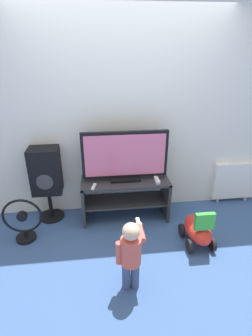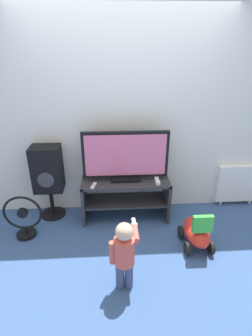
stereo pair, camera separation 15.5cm
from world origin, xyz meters
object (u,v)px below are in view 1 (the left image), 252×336
game_console (157,180)px  child (131,251)px  speaker_tower (46,173)px  radiator (234,181)px  floor_fan (23,222)px  remote_primary (94,187)px  television (125,157)px  ride_on_toy (198,230)px

game_console → child: 1.15m
speaker_tower → radiator: 2.59m
speaker_tower → floor_fan: (-0.24, -0.42, -0.41)m
child → floor_fan: bearing=144.7°
remote_primary → radiator: (1.99, 0.36, -0.23)m
child → radiator: (1.67, 1.34, -0.10)m
television → remote_primary: television is taller
television → floor_fan: 1.40m
television → radiator: 1.69m
game_console → child: bearing=-113.9°
remote_primary → ride_on_toy: size_ratio=0.27×
remote_primary → ride_on_toy: bearing=-22.3°
game_console → child: (-0.46, -1.04, -0.14)m
ride_on_toy → radiator: size_ratio=0.81×
game_console → radiator: (1.21, 0.30, -0.24)m
game_console → floor_fan: (-1.60, -0.24, -0.32)m
television → child: television is taller
television → speaker_tower: bearing=174.9°
child → speaker_tower: bearing=126.2°
television → floor_fan: television is taller
radiator → game_console: bearing=-166.0°
game_console → child: size_ratio=0.24×
remote_primary → radiator: 2.03m
remote_primary → child: (0.32, -0.98, -0.13)m
radiator → child: bearing=-141.3°
child → speaker_tower: 1.54m
game_console → radiator: radiator is taller
game_console → television: bearing=165.6°
game_console → floor_fan: 1.65m
game_console → speaker_tower: 1.37m
speaker_tower → floor_fan: 0.63m
remote_primary → ride_on_toy: (1.15, -0.47, -0.37)m
game_console → remote_primary: bearing=-175.3°
speaker_tower → television: bearing=-5.1°
remote_primary → floor_fan: bearing=-168.1°
television → remote_primary: (-0.39, -0.16, -0.30)m
game_console → ride_on_toy: 0.75m
floor_fan → ride_on_toy: size_ratio=1.09×
floor_fan → radiator: (2.81, 0.54, 0.08)m
child → television: bearing=86.2°
floor_fan → radiator: 2.86m
remote_primary → child: size_ratio=0.19×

